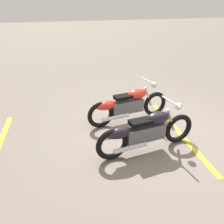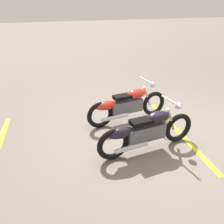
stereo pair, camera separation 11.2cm
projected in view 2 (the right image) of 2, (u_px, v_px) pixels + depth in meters
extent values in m
plane|color=slate|center=(153.00, 131.00, 5.59)|extent=(60.00, 60.00, 0.00)
torus|color=black|center=(154.00, 104.00, 6.21)|extent=(0.68, 0.21, 0.67)
torus|color=black|center=(100.00, 115.00, 5.60)|extent=(0.68, 0.21, 0.67)
cube|color=#59595E|center=(127.00, 106.00, 5.85)|extent=(0.86, 0.35, 0.32)
ellipsoid|color=red|center=(136.00, 94.00, 5.82)|extent=(0.56, 0.36, 0.24)
ellipsoid|color=red|center=(106.00, 105.00, 5.56)|extent=(0.59, 0.32, 0.22)
cube|color=black|center=(122.00, 97.00, 5.67)|extent=(0.47, 0.30, 0.09)
cylinder|color=silver|center=(147.00, 96.00, 6.00)|extent=(0.27, 0.10, 0.56)
cylinder|color=silver|center=(146.00, 81.00, 5.80)|extent=(0.13, 0.62, 0.04)
sphere|color=silver|center=(153.00, 85.00, 5.94)|extent=(0.15, 0.15, 0.15)
cylinder|color=silver|center=(115.00, 117.00, 5.65)|extent=(0.71, 0.20, 0.09)
torus|color=black|center=(178.00, 128.00, 5.05)|extent=(0.68, 0.19, 0.67)
torus|color=black|center=(113.00, 145.00, 4.47)|extent=(0.68, 0.19, 0.67)
cube|color=#59595E|center=(146.00, 133.00, 4.70)|extent=(0.86, 0.32, 0.32)
ellipsoid|color=black|center=(158.00, 117.00, 4.67)|extent=(0.55, 0.34, 0.24)
ellipsoid|color=black|center=(121.00, 133.00, 4.43)|extent=(0.59, 0.31, 0.22)
cube|color=black|center=(141.00, 122.00, 4.53)|extent=(0.47, 0.29, 0.09)
cylinder|color=silver|center=(171.00, 119.00, 4.85)|extent=(0.27, 0.09, 0.56)
cylinder|color=silver|center=(171.00, 101.00, 4.64)|extent=(0.11, 0.62, 0.04)
sphere|color=silver|center=(178.00, 106.00, 4.78)|extent=(0.15, 0.15, 0.15)
cylinder|color=silver|center=(131.00, 147.00, 4.51)|extent=(0.71, 0.18, 0.09)
cube|color=yellow|center=(179.00, 132.00, 5.53)|extent=(0.33, 3.20, 0.01)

